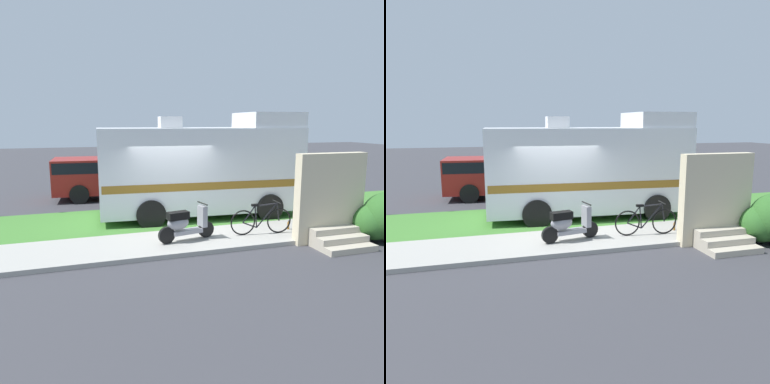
% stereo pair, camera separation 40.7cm
% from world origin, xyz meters
% --- Properties ---
extents(ground_plane, '(80.00, 80.00, 0.00)m').
position_xyz_m(ground_plane, '(0.00, 0.00, 0.00)').
color(ground_plane, '#38383D').
extents(sidewalk, '(24.00, 2.00, 0.12)m').
position_xyz_m(sidewalk, '(0.00, -1.20, 0.06)').
color(sidewalk, '#9E9B93').
rests_on(sidewalk, ground).
extents(grass_strip, '(24.00, 3.40, 0.08)m').
position_xyz_m(grass_strip, '(0.00, 1.50, 0.04)').
color(grass_strip, '#3D752D').
rests_on(grass_strip, ground).
extents(motorhome_rv, '(6.76, 2.81, 3.51)m').
position_xyz_m(motorhome_rv, '(1.36, 1.48, 1.67)').
color(motorhome_rv, silver).
rests_on(motorhome_rv, ground).
extents(scooter, '(1.60, 0.59, 0.97)m').
position_xyz_m(scooter, '(-0.11, -1.29, 0.58)').
color(scooter, black).
rests_on(scooter, ground).
extents(bicycle, '(1.77, 0.52, 0.91)m').
position_xyz_m(bicycle, '(2.08, -1.37, 0.51)').
color(bicycle, black).
rests_on(bicycle, ground).
extents(pickup_truck_near, '(5.63, 2.50, 1.70)m').
position_xyz_m(pickup_truck_near, '(-1.45, 5.77, 0.92)').
color(pickup_truck_near, maroon).
rests_on(pickup_truck_near, ground).
extents(porch_steps, '(2.00, 1.26, 2.40)m').
position_xyz_m(porch_steps, '(3.66, -2.29, 0.97)').
color(porch_steps, '#B2A893').
rests_on(porch_steps, ground).
extents(bottle_green, '(0.06, 0.06, 0.26)m').
position_xyz_m(bottle_green, '(3.07, -1.18, 0.23)').
color(bottle_green, brown).
rests_on(bottle_green, ground).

